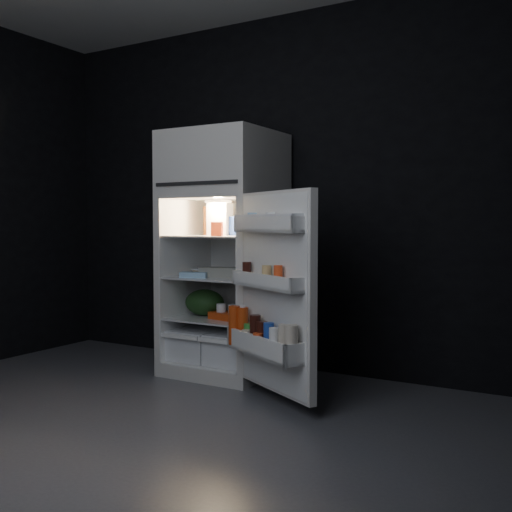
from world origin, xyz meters
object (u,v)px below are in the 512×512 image
Objects in this scene: fridge_door at (272,296)px; yogurt_tray at (228,316)px; egg_carton at (221,272)px; refrigerator at (225,245)px; milk_jug at (220,219)px.

fridge_door is 4.50× the size of yogurt_tray.
egg_carton reaches higher than yogurt_tray.
fridge_door reaches higher than egg_carton.
fridge_door is at bearing -38.59° from refrigerator.
milk_jug reaches higher than yogurt_tray.
yogurt_tray is at bearing -39.24° from egg_carton.
refrigerator is 6.56× the size of yogurt_tray.
refrigerator is at bearing 87.73° from egg_carton.
milk_jug is (-0.06, 0.02, 0.19)m from refrigerator.
egg_carton is 1.15× the size of yogurt_tray.
refrigerator is at bearing 141.41° from fridge_door.
egg_carton is (-0.66, 0.44, 0.08)m from fridge_door.
refrigerator is 0.54m from yogurt_tray.
fridge_door is 0.80m from egg_carton.
milk_jug is 0.88× the size of yogurt_tray.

